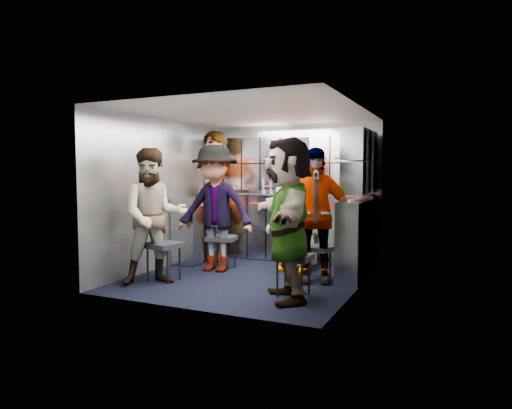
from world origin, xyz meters
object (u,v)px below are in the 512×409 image
at_px(jump_seat_near_left, 164,247).
at_px(attendant_arc_b, 215,208).
at_px(attendant_arc_e, 288,219).
at_px(attendant_arc_d, 314,215).
at_px(attendant_standing, 213,196).
at_px(jump_seat_near_right, 293,259).
at_px(attendant_arc_c, 296,211).
at_px(jump_seat_mid_left, 222,240).
at_px(jump_seat_mid_right, 318,250).
at_px(attendant_arc_a, 154,216).
at_px(jump_seat_center, 300,240).

relative_size(jump_seat_near_left, attendant_arc_b, 0.28).
height_order(jump_seat_near_left, attendant_arc_e, attendant_arc_e).
height_order(jump_seat_near_left, attendant_arc_d, attendant_arc_d).
xyz_separation_m(attendant_standing, attendant_arc_e, (1.83, -1.60, -0.13)).
bearing_deg(attendant_standing, attendant_arc_b, -21.75).
distance_m(jump_seat_near_right, attendant_arc_c, 1.39).
bearing_deg(jump_seat_mid_left, attendant_arc_d, -9.59).
bearing_deg(jump_seat_mid_right, jump_seat_mid_left, 177.56).
bearing_deg(attendant_arc_e, attendant_arc_d, 148.83).
bearing_deg(attendant_standing, attendant_arc_a, -49.57).
distance_m(jump_seat_near_left, jump_seat_mid_left, 1.00).
bearing_deg(jump_seat_near_right, attendant_arc_b, 151.96).
bearing_deg(jump_seat_mid_left, attendant_arc_c, 18.22).
bearing_deg(attendant_arc_b, attendant_arc_d, -4.85).
bearing_deg(attendant_arc_a, attendant_arc_b, 29.79).
bearing_deg(attendant_arc_d, attendant_standing, 138.81).
distance_m(attendant_arc_a, attendant_arc_d, 1.94).
distance_m(jump_seat_mid_left, attendant_arc_c, 1.12).
height_order(jump_seat_near_right, attendant_arc_a, attendant_arc_a).
relative_size(jump_seat_mid_right, attendant_arc_b, 0.24).
xyz_separation_m(attendant_arc_b, attendant_arc_e, (1.41, -0.93, 0.00)).
relative_size(jump_seat_mid_left, attendant_arc_e, 0.26).
relative_size(attendant_arc_a, attendant_arc_d, 0.99).
relative_size(attendant_arc_b, attendant_arc_e, 1.00).
height_order(jump_seat_near_right, attendant_standing, attendant_standing).
xyz_separation_m(jump_seat_near_left, attendant_arc_a, (-0.00, -0.18, 0.40)).
bearing_deg(jump_seat_center, attendant_arc_b, -145.24).
height_order(jump_seat_mid_right, attendant_arc_c, attendant_arc_c).
height_order(jump_seat_center, attendant_arc_c, attendant_arc_c).
distance_m(attendant_standing, attendant_arc_c, 1.43).
distance_m(jump_seat_center, jump_seat_mid_right, 0.72).
bearing_deg(jump_seat_near_right, attendant_standing, 142.18).
bearing_deg(jump_seat_mid_right, attendant_arc_b, -175.22).
xyz_separation_m(jump_seat_center, jump_seat_near_right, (0.43, -1.44, 0.01)).
xyz_separation_m(jump_seat_center, attendant_standing, (-1.41, -0.01, 0.60)).
relative_size(jump_seat_mid_left, jump_seat_mid_right, 1.09).
height_order(jump_seat_near_right, attendant_arc_e, attendant_arc_e).
bearing_deg(jump_seat_center, jump_seat_mid_right, -52.16).
bearing_deg(attendant_standing, jump_seat_center, 36.78).
height_order(attendant_arc_b, attendant_arc_d, attendant_arc_b).
xyz_separation_m(jump_seat_mid_left, attendant_arc_c, (0.99, 0.32, 0.41)).
bearing_deg(jump_seat_near_right, jump_seat_near_left, -179.30).
relative_size(jump_seat_near_left, attendant_arc_e, 0.28).
xyz_separation_m(attendant_arc_a, attendant_arc_b, (0.30, 0.95, 0.04)).
relative_size(jump_seat_center, attendant_arc_c, 0.27).
bearing_deg(attendant_arc_c, jump_seat_mid_left, -163.62).
xyz_separation_m(jump_seat_center, attendant_arc_c, (-0.00, -0.18, 0.42)).
xyz_separation_m(jump_seat_mid_left, attendant_arc_e, (1.41, -1.11, 0.46)).
bearing_deg(jump_seat_center, attendant_arc_a, -128.12).
height_order(jump_seat_near_left, attendant_arc_c, attendant_arc_c).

